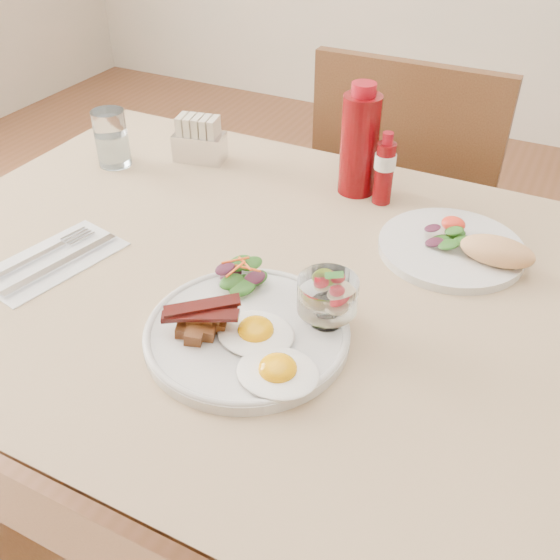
{
  "coord_description": "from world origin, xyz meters",
  "views": [
    {
      "loc": [
        0.33,
        -0.7,
        1.33
      ],
      "look_at": [
        0.02,
        -0.09,
        0.82
      ],
      "focal_mm": 40.0,
      "sensor_mm": 36.0,
      "label": 1
    }
  ],
  "objects": [
    {
      "name": "hot_sauce_bottle",
      "position": [
        0.04,
        0.29,
        0.82
      ],
      "size": [
        0.05,
        0.05,
        0.14
      ],
      "rotation": [
        0.0,
        0.0,
        -0.31
      ],
      "color": "#5D0508",
      "rests_on": "table"
    },
    {
      "name": "sugar_caddy",
      "position": [
        -0.35,
        0.29,
        0.79
      ],
      "size": [
        0.11,
        0.08,
        0.09
      ],
      "rotation": [
        0.0,
        0.0,
        0.21
      ],
      "color": "silver",
      "rests_on": "table"
    },
    {
      "name": "chair_far",
      "position": [
        0.0,
        0.66,
        0.52
      ],
      "size": [
        0.42,
        0.42,
        0.93
      ],
      "color": "brown",
      "rests_on": "ground"
    },
    {
      "name": "table",
      "position": [
        0.0,
        0.0,
        0.66
      ],
      "size": [
        1.33,
        0.88,
        0.75
      ],
      "color": "brown",
      "rests_on": "ground"
    },
    {
      "name": "water_glass",
      "position": [
        -0.5,
        0.19,
        0.8
      ],
      "size": [
        0.07,
        0.07,
        0.11
      ],
      "color": "white",
      "rests_on": "table"
    },
    {
      "name": "napkin_cutlery",
      "position": [
        -0.37,
        -0.13,
        0.75
      ],
      "size": [
        0.16,
        0.24,
        0.01
      ],
      "rotation": [
        0.0,
        0.0,
        -0.21
      ],
      "color": "silver",
      "rests_on": "table"
    },
    {
      "name": "ketchup_bottle",
      "position": [
        -0.02,
        0.31,
        0.85
      ],
      "size": [
        0.08,
        0.08,
        0.21
      ],
      "rotation": [
        0.0,
        0.0,
        -0.19
      ],
      "color": "#5D0508",
      "rests_on": "table"
    },
    {
      "name": "fruit_cup",
      "position": [
        0.09,
        -0.09,
        0.81
      ],
      "size": [
        0.08,
        0.08,
        0.08
      ],
      "rotation": [
        0.0,
        0.0,
        0.04
      ],
      "color": "white",
      "rests_on": "main_plate"
    },
    {
      "name": "bacon_potato_pile",
      "position": [
        -0.05,
        -0.18,
        0.79
      ],
      "size": [
        0.11,
        0.08,
        0.04
      ],
      "rotation": [
        0.0,
        0.0,
        0.05
      ],
      "color": "brown",
      "rests_on": "main_plate"
    },
    {
      "name": "main_plate",
      "position": [
        0.0,
        -0.15,
        0.76
      ],
      "size": [
        0.28,
        0.28,
        0.02
      ],
      "primitive_type": "cylinder",
      "color": "silver",
      "rests_on": "table"
    },
    {
      "name": "side_salad",
      "position": [
        -0.05,
        -0.07,
        0.79
      ],
      "size": [
        0.08,
        0.08,
        0.04
      ],
      "rotation": [
        0.0,
        0.0,
        0.33
      ],
      "color": "#1B4412",
      "rests_on": "main_plate"
    },
    {
      "name": "second_plate",
      "position": [
        0.21,
        0.18,
        0.77
      ],
      "size": [
        0.25,
        0.24,
        0.06
      ],
      "rotation": [
        0.0,
        0.0,
        0.18
      ],
      "color": "silver",
      "rests_on": "table"
    },
    {
      "name": "fried_eggs",
      "position": [
        0.05,
        -0.18,
        0.78
      ],
      "size": [
        0.17,
        0.15,
        0.03
      ],
      "rotation": [
        0.0,
        0.0,
        -0.08
      ],
      "color": "white",
      "rests_on": "main_plate"
    }
  ]
}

